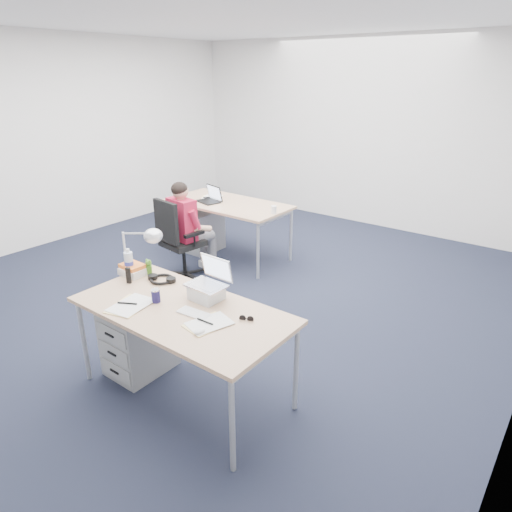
# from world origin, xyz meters

# --- Properties ---
(floor) EXTENTS (7.00, 7.00, 0.00)m
(floor) POSITION_xyz_m (0.00, 0.00, 0.00)
(floor) COLOR black
(floor) RESTS_ON ground
(room) EXTENTS (6.02, 7.02, 2.80)m
(room) POSITION_xyz_m (0.00, 0.00, 1.71)
(room) COLOR silver
(room) RESTS_ON ground
(desk_near) EXTENTS (1.60, 0.80, 0.73)m
(desk_near) POSITION_xyz_m (0.97, -1.28, 0.68)
(desk_near) COLOR tan
(desk_near) RESTS_ON ground
(desk_far) EXTENTS (1.60, 0.80, 0.73)m
(desk_far) POSITION_xyz_m (-0.60, 1.07, 0.68)
(desk_far) COLOR tan
(desk_far) RESTS_ON ground
(office_chair) EXTENTS (0.69, 0.69, 0.97)m
(office_chair) POSITION_xyz_m (-0.59, 0.20, 0.28)
(office_chair) COLOR black
(office_chair) RESTS_ON ground
(seated_person) EXTENTS (0.38, 0.64, 1.14)m
(seated_person) POSITION_xyz_m (-0.57, 0.36, 0.58)
(seated_person) COLOR #AD1835
(seated_person) RESTS_ON ground
(drawer_pedestal_near) EXTENTS (0.40, 0.50, 0.55)m
(drawer_pedestal_near) POSITION_xyz_m (0.45, -1.28, 0.28)
(drawer_pedestal_near) COLOR gray
(drawer_pedestal_near) RESTS_ON ground
(drawer_pedestal_far) EXTENTS (0.40, 0.50, 0.55)m
(drawer_pedestal_far) POSITION_xyz_m (-1.03, 1.02, 0.28)
(drawer_pedestal_far) COLOR gray
(drawer_pedestal_far) RESTS_ON ground
(silver_laptop) EXTENTS (0.29, 0.23, 0.30)m
(silver_laptop) POSITION_xyz_m (1.01, -1.06, 0.88)
(silver_laptop) COLOR silver
(silver_laptop) RESTS_ON desk_near
(wireless_keyboard) EXTENTS (0.25, 0.12, 0.01)m
(wireless_keyboard) POSITION_xyz_m (1.10, -1.28, 0.74)
(wireless_keyboard) COLOR white
(wireless_keyboard) RESTS_ON desk_near
(computer_mouse) EXTENTS (0.07, 0.09, 0.03)m
(computer_mouse) POSITION_xyz_m (1.30, -1.44, 0.75)
(computer_mouse) COLOR white
(computer_mouse) RESTS_ON desk_near
(headphones) EXTENTS (0.29, 0.25, 0.04)m
(headphones) POSITION_xyz_m (0.51, -1.05, 0.75)
(headphones) COLOR black
(headphones) RESTS_ON desk_near
(can_koozie) EXTENTS (0.07, 0.07, 0.10)m
(can_koozie) POSITION_xyz_m (0.75, -1.32, 0.78)
(can_koozie) COLOR #1A1646
(can_koozie) RESTS_ON desk_near
(water_bottle) EXTENTS (0.09, 0.09, 0.23)m
(water_bottle) POSITION_xyz_m (0.22, -1.13, 0.85)
(water_bottle) COLOR silver
(water_bottle) RESTS_ON desk_near
(bear_figurine) EXTENTS (0.07, 0.06, 0.13)m
(bear_figurine) POSITION_xyz_m (0.33, -1.02, 0.80)
(bear_figurine) COLOR #31741F
(bear_figurine) RESTS_ON desk_near
(book_stack) EXTENTS (0.23, 0.19, 0.09)m
(book_stack) POSITION_xyz_m (0.23, -1.11, 0.78)
(book_stack) COLOR silver
(book_stack) RESTS_ON desk_near
(cordless_phone) EXTENTS (0.04, 0.03, 0.13)m
(cordless_phone) POSITION_xyz_m (0.33, -1.23, 0.80)
(cordless_phone) COLOR black
(cordless_phone) RESTS_ON desk_near
(papers_left) EXTENTS (0.28, 0.35, 0.01)m
(papers_left) POSITION_xyz_m (0.64, -1.48, 0.74)
(papers_left) COLOR #FFE593
(papers_left) RESTS_ON desk_near
(papers_right) EXTENTS (0.27, 0.33, 0.01)m
(papers_right) POSITION_xyz_m (1.26, -1.33, 0.73)
(papers_right) COLOR #FFE593
(papers_right) RESTS_ON desk_near
(sunglasses) EXTENTS (0.11, 0.08, 0.02)m
(sunglasses) POSITION_xyz_m (1.44, -1.13, 0.74)
(sunglasses) COLOR black
(sunglasses) RESTS_ON desk_near
(desk_lamp) EXTENTS (0.45, 0.30, 0.48)m
(desk_lamp) POSITION_xyz_m (0.29, -1.10, 0.97)
(desk_lamp) COLOR silver
(desk_lamp) RESTS_ON desk_near
(dark_laptop) EXTENTS (0.36, 0.35, 0.22)m
(dark_laptop) POSITION_xyz_m (-0.82, 0.93, 0.84)
(dark_laptop) COLOR black
(dark_laptop) RESTS_ON desk_far
(far_cup) EXTENTS (0.07, 0.07, 0.09)m
(far_cup) POSITION_xyz_m (0.15, 1.03, 0.78)
(far_cup) COLOR white
(far_cup) RESTS_ON desk_far
(far_papers) EXTENTS (0.36, 0.40, 0.01)m
(far_papers) POSITION_xyz_m (-0.91, 1.07, 0.73)
(far_papers) COLOR white
(far_papers) RESTS_ON desk_far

